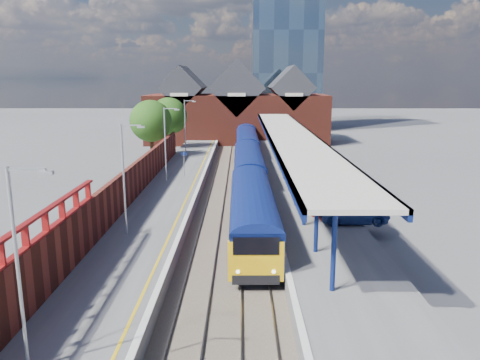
# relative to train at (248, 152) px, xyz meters

# --- Properties ---
(ground) EXTENTS (240.00, 240.00, 0.00)m
(ground) POSITION_rel_train_xyz_m (-1.49, -2.52, -2.12)
(ground) COLOR #5B5B5E
(ground) RESTS_ON ground
(ballast_bed) EXTENTS (6.00, 76.00, 0.06)m
(ballast_bed) POSITION_rel_train_xyz_m (-1.49, -12.52, -2.09)
(ballast_bed) COLOR #473D33
(ballast_bed) RESTS_ON ground
(rails) EXTENTS (4.51, 76.00, 0.14)m
(rails) POSITION_rel_train_xyz_m (-1.49, -12.52, -2.00)
(rails) COLOR slate
(rails) RESTS_ON ground
(left_platform) EXTENTS (5.00, 76.00, 1.00)m
(left_platform) POSITION_rel_train_xyz_m (-6.99, -12.52, -1.62)
(left_platform) COLOR #565659
(left_platform) RESTS_ON ground
(right_platform) EXTENTS (6.00, 76.00, 1.00)m
(right_platform) POSITION_rel_train_xyz_m (4.51, -12.52, -1.62)
(right_platform) COLOR #565659
(right_platform) RESTS_ON ground
(coping_left) EXTENTS (0.30, 76.00, 0.05)m
(coping_left) POSITION_rel_train_xyz_m (-4.64, -12.52, -1.10)
(coping_left) COLOR silver
(coping_left) RESTS_ON left_platform
(coping_right) EXTENTS (0.30, 76.00, 0.05)m
(coping_right) POSITION_rel_train_xyz_m (1.66, -12.52, -1.10)
(coping_right) COLOR silver
(coping_right) RESTS_ON right_platform
(yellow_line) EXTENTS (0.14, 76.00, 0.01)m
(yellow_line) POSITION_rel_train_xyz_m (-5.24, -12.52, -1.12)
(yellow_line) COLOR yellow
(yellow_line) RESTS_ON left_platform
(train) EXTENTS (2.95, 65.92, 3.45)m
(train) POSITION_rel_train_xyz_m (0.00, 0.00, 0.00)
(train) COLOR navy
(train) RESTS_ON ground
(canopy) EXTENTS (4.50, 52.00, 4.48)m
(canopy) POSITION_rel_train_xyz_m (3.99, -10.57, 3.13)
(canopy) COLOR navy
(canopy) RESTS_ON right_platform
(lamp_post_a) EXTENTS (1.48, 0.18, 7.00)m
(lamp_post_a) POSITION_rel_train_xyz_m (-7.86, -40.52, 2.87)
(lamp_post_a) COLOR #A5A8AA
(lamp_post_a) RESTS_ON left_platform
(lamp_post_b) EXTENTS (1.48, 0.18, 7.00)m
(lamp_post_b) POSITION_rel_train_xyz_m (-7.86, -26.52, 2.87)
(lamp_post_b) COLOR #A5A8AA
(lamp_post_b) RESTS_ON left_platform
(lamp_post_c) EXTENTS (1.48, 0.18, 7.00)m
(lamp_post_c) POSITION_rel_train_xyz_m (-7.86, -10.52, 2.87)
(lamp_post_c) COLOR #A5A8AA
(lamp_post_c) RESTS_ON left_platform
(lamp_post_d) EXTENTS (1.48, 0.18, 7.00)m
(lamp_post_d) POSITION_rel_train_xyz_m (-7.86, 5.48, 2.87)
(lamp_post_d) COLOR #A5A8AA
(lamp_post_d) RESTS_ON left_platform
(platform_sign) EXTENTS (0.55, 0.08, 2.50)m
(platform_sign) POSITION_rel_train_xyz_m (-6.49, -8.52, 0.57)
(platform_sign) COLOR #A5A8AA
(platform_sign) RESTS_ON left_platform
(brick_wall) EXTENTS (0.35, 50.00, 3.86)m
(brick_wall) POSITION_rel_train_xyz_m (-9.59, -18.99, 0.33)
(brick_wall) COLOR maroon
(brick_wall) RESTS_ON left_platform
(station_building) EXTENTS (30.00, 12.12, 13.78)m
(station_building) POSITION_rel_train_xyz_m (-1.49, 25.48, 3.33)
(station_building) COLOR maroon
(station_building) RESTS_ON ground
(glass_tower) EXTENTS (14.20, 14.20, 40.30)m
(glass_tower) POSITION_rel_train_xyz_m (8.51, 47.48, 18.08)
(glass_tower) COLOR #49617D
(glass_tower) RESTS_ON ground
(tree_near) EXTENTS (5.20, 5.20, 8.10)m
(tree_near) POSITION_rel_train_xyz_m (-11.84, 3.38, 3.23)
(tree_near) COLOR #382314
(tree_near) RESTS_ON ground
(tree_far) EXTENTS (5.20, 5.20, 8.10)m
(tree_far) POSITION_rel_train_xyz_m (-10.84, 11.38, 3.23)
(tree_far) COLOR #382314
(tree_far) RESTS_ON ground
(parked_car_red) EXTENTS (4.09, 2.74, 1.29)m
(parked_car_red) POSITION_rel_train_xyz_m (6.13, -23.34, -0.47)
(parked_car_red) COLOR #A4150D
(parked_car_red) RESTS_ON right_platform
(parked_car_silver) EXTENTS (4.61, 3.06, 1.44)m
(parked_car_silver) POSITION_rel_train_xyz_m (6.51, -17.81, -0.40)
(parked_car_silver) COLOR #A8A9AD
(parked_car_silver) RESTS_ON right_platform
(parked_car_dark) EXTENTS (4.12, 2.31, 1.13)m
(parked_car_dark) POSITION_rel_train_xyz_m (5.86, -10.93, -0.56)
(parked_car_dark) COLOR black
(parked_car_dark) RESTS_ON right_platform
(parked_car_blue) EXTENTS (4.73, 2.18, 1.31)m
(parked_car_blue) POSITION_rel_train_xyz_m (7.01, -24.02, -0.46)
(parked_car_blue) COLOR navy
(parked_car_blue) RESTS_ON right_platform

